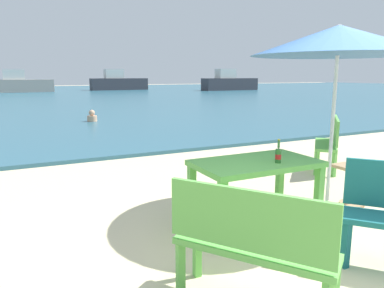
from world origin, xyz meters
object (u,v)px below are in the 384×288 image
patio_umbrella (339,40)px  swimmer_person (92,117)px  bench_green_left (330,140)px  boat_tanker (229,83)px  boat_cargo_ship (118,83)px  bench_green_right (251,241)px  picnic_table_green (256,170)px  boat_ferry (20,84)px  side_table_wood (354,179)px  beer_bottle_amber (278,154)px

patio_umbrella → swimmer_person: (-1.05, 9.84, -1.88)m
bench_green_left → boat_tanker: 32.85m
swimmer_person → boat_cargo_ship: boat_cargo_ship is taller
bench_green_right → patio_umbrella: bearing=31.1°
bench_green_left → swimmer_person: bearing=107.4°
picnic_table_green → bench_green_right: 1.59m
picnic_table_green → swimmer_person: 9.87m
swimmer_person → boat_ferry: bearing=93.7°
side_table_wood → boat_ferry: size_ratio=0.09×
boat_ferry → bench_green_right: bearing=-89.1°
bench_green_right → swimmer_person: bench_green_right is taller
picnic_table_green → bench_green_left: 3.13m
side_table_wood → boat_cargo_ship: boat_cargo_ship is taller
side_table_wood → bench_green_right: size_ratio=0.45×
side_table_wood → boat_cargo_ship: (6.63, 36.24, 0.51)m
picnic_table_green → boat_cargo_ship: (8.19, 36.20, 0.22)m
bench_green_right → boat_tanker: size_ratio=0.20×
side_table_wood → bench_green_left: bench_green_left is taller
picnic_table_green → beer_bottle_amber: (0.16, -0.18, 0.20)m
boat_cargo_ship → bench_green_right: bearing=-103.7°
bench_green_left → boat_tanker: bearing=61.2°
picnic_table_green → swimmer_person: (0.11, 9.86, -0.41)m
bench_green_left → beer_bottle_amber: bearing=-147.0°
side_table_wood → bench_green_left: (1.18, 1.54, 0.19)m
picnic_table_green → patio_umbrella: 1.87m
boat_ferry → side_table_wood: bearing=-85.0°
side_table_wood → swimmer_person: (-1.45, 9.91, -0.11)m
bench_green_right → swimmer_person: (1.07, 11.12, -0.30)m
bench_green_right → boat_ferry: boat_ferry is taller
swimmer_person → picnic_table_green: bearing=-90.7°
bench_green_left → boat_tanker: size_ratio=0.18×
patio_umbrella → bench_green_left: bearing=43.1°
patio_umbrella → swimmer_person: 10.08m
swimmer_person → boat_ferry: (-1.65, 25.24, 0.60)m
bench_green_left → bench_green_right: same height
patio_umbrella → picnic_table_green: bearing=-179.1°
beer_bottle_amber → patio_umbrella: bearing=11.3°
boat_ferry → patio_umbrella: bearing=-85.6°
picnic_table_green → beer_bottle_amber: beer_bottle_amber is taller
beer_bottle_amber → side_table_wood: size_ratio=0.49×
patio_umbrella → boat_tanker: 34.93m
swimmer_person → boat_ferry: 25.30m
swimmer_person → side_table_wood: bearing=-81.7°
side_table_wood → swimmer_person: 10.01m
swimmer_person → boat_tanker: size_ratio=0.07×
patio_umbrella → bench_green_left: patio_umbrella is taller
boat_ferry → picnic_table_green: bearing=-87.5°
picnic_table_green → boat_ferry: size_ratio=0.24×
picnic_table_green → swimmer_person: picnic_table_green is taller
bench_green_left → boat_cargo_ship: 35.13m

